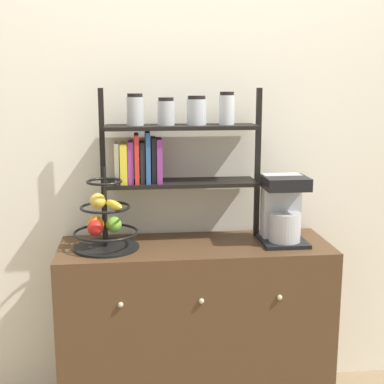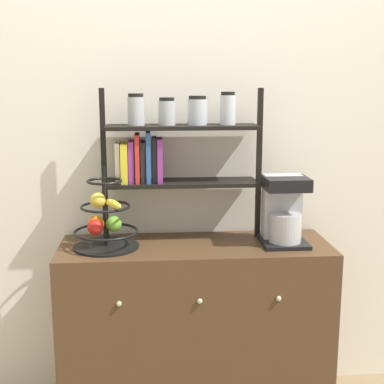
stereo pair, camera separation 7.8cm
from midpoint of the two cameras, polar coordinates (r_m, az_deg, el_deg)
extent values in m
cube|color=silver|center=(2.67, -1.14, 5.39)|extent=(7.00, 0.05, 2.60)
cube|color=#4C331E|center=(2.66, -0.52, -14.39)|extent=(1.26, 0.43, 0.85)
sphere|color=#B2AD8C|center=(2.35, -8.59, -11.81)|extent=(0.02, 0.02, 0.02)
sphere|color=#B2AD8C|center=(2.36, 0.05, -11.56)|extent=(0.02, 0.02, 0.02)
sphere|color=#B2AD8C|center=(2.42, 8.41, -11.08)|extent=(0.02, 0.02, 0.02)
cube|color=black|center=(2.55, 8.82, -5.24)|extent=(0.21, 0.22, 0.02)
cube|color=#B7B7BC|center=(2.57, 8.59, -1.44)|extent=(0.18, 0.09, 0.30)
cylinder|color=#B7B7BC|center=(2.51, 8.99, -3.70)|extent=(0.15, 0.15, 0.13)
cube|color=black|center=(2.47, 9.09, 0.96)|extent=(0.20, 0.17, 0.06)
cylinder|color=black|center=(2.48, -10.00, -5.84)|extent=(0.30, 0.30, 0.01)
cylinder|color=black|center=(2.43, -10.16, -1.61)|extent=(0.01, 0.01, 0.37)
torus|color=black|center=(2.46, -10.06, -4.26)|extent=(0.29, 0.29, 0.01)
torus|color=black|center=(2.43, -10.16, -1.61)|extent=(0.23, 0.23, 0.01)
torus|color=black|center=(2.41, -10.25, 1.10)|extent=(0.16, 0.16, 0.01)
sphere|color=red|center=(2.41, -11.17, -3.79)|extent=(0.07, 0.07, 0.07)
sphere|color=#6BAD33|center=(2.45, -9.25, -3.45)|extent=(0.07, 0.07, 0.07)
sphere|color=orange|center=(2.46, -11.13, -3.43)|extent=(0.08, 0.08, 0.08)
ellipsoid|color=yellow|center=(2.38, -9.31, -1.33)|extent=(0.10, 0.15, 0.04)
sphere|color=gold|center=(2.40, -10.94, -0.95)|extent=(0.07, 0.07, 0.07)
cube|color=black|center=(2.53, -10.34, 2.70)|extent=(0.02, 0.02, 0.72)
cube|color=black|center=(2.59, 6.16, 3.01)|extent=(0.02, 0.02, 0.72)
cube|color=black|center=(2.55, -1.99, 0.97)|extent=(0.71, 0.20, 0.02)
cube|color=black|center=(2.51, -2.03, 6.94)|extent=(0.71, 0.20, 0.02)
cube|color=white|center=(2.52, -8.88, 3.12)|extent=(0.02, 0.12, 0.19)
cube|color=yellow|center=(2.52, -8.17, 3.11)|extent=(0.03, 0.16, 0.19)
cube|color=#8C338C|center=(2.52, -7.45, 3.23)|extent=(0.03, 0.15, 0.19)
cube|color=red|center=(2.52, -6.81, 3.60)|extent=(0.02, 0.16, 0.23)
cube|color=black|center=(2.52, -6.20, 3.20)|extent=(0.02, 0.14, 0.19)
cube|color=#2D599E|center=(2.52, -5.63, 3.76)|extent=(0.02, 0.15, 0.24)
cube|color=black|center=(2.52, -5.01, 3.46)|extent=(0.02, 0.13, 0.21)
cube|color=#8C338C|center=(2.52, -4.43, 3.41)|extent=(0.02, 0.15, 0.21)
cylinder|color=#ADB2B7|center=(2.50, -6.98, 8.54)|extent=(0.08, 0.08, 0.13)
cylinder|color=black|center=(2.50, -7.02, 10.21)|extent=(0.07, 0.07, 0.02)
cylinder|color=#ADB2B7|center=(2.50, -3.68, 8.40)|extent=(0.08, 0.08, 0.11)
cylinder|color=black|center=(2.50, -3.70, 9.85)|extent=(0.07, 0.07, 0.02)
cylinder|color=silver|center=(2.51, -0.41, 8.52)|extent=(0.09, 0.09, 0.12)
cylinder|color=black|center=(2.51, -0.41, 10.05)|extent=(0.08, 0.08, 0.02)
cylinder|color=silver|center=(2.53, 2.83, 8.73)|extent=(0.07, 0.07, 0.14)
cylinder|color=black|center=(2.53, 2.85, 10.46)|extent=(0.07, 0.07, 0.02)
camera|label=1|loc=(0.04, -90.91, -0.19)|focal=50.00mm
camera|label=2|loc=(0.04, 89.09, 0.19)|focal=50.00mm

